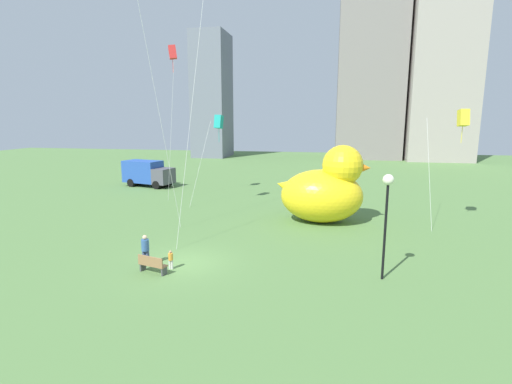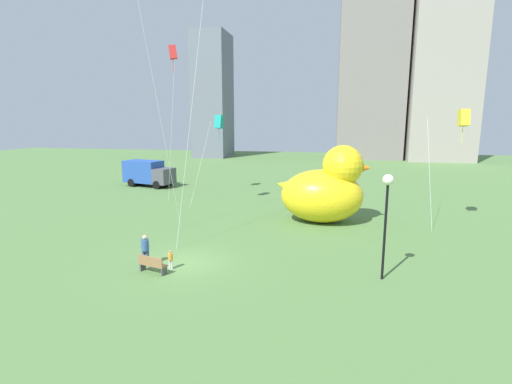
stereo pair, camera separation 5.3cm
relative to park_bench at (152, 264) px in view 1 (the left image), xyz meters
name	(u,v)px [view 1 (the left image)]	position (x,y,z in m)	size (l,w,h in m)	color
ground_plane	(185,263)	(1.07, 1.58, -0.47)	(140.00, 140.00, 0.00)	#537A40
park_bench	(152,264)	(0.00, 0.00, 0.00)	(1.56, 0.83, 0.90)	olive
person_adult	(145,249)	(-0.80, 0.93, 0.42)	(0.40, 0.40, 1.62)	#38476B
person_child	(171,259)	(0.68, 0.68, 0.07)	(0.24, 0.24, 0.98)	silver
giant_inflatable_duck	(325,190)	(8.08, 11.41, 1.94)	(6.82, 4.38, 5.65)	yellow
lamppost	(387,198)	(11.00, 1.44, 3.45)	(0.50, 0.50, 5.02)	black
box_truck	(148,174)	(-11.65, 23.08, 0.97)	(6.09, 3.57, 2.85)	#264CA5
city_skyline	(372,63)	(15.20, 60.26, 17.02)	(50.74, 14.31, 40.84)	slate
kite_red	(172,53)	(-5.43, 16.56, 12.58)	(1.39, 1.33, 13.75)	silver
kite_teal	(219,122)	(-1.09, 15.58, 6.71)	(2.68, 3.78, 7.82)	silver
kite_yellow	(463,118)	(17.13, 12.26, 7.03)	(2.27, 3.80, 8.14)	silver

